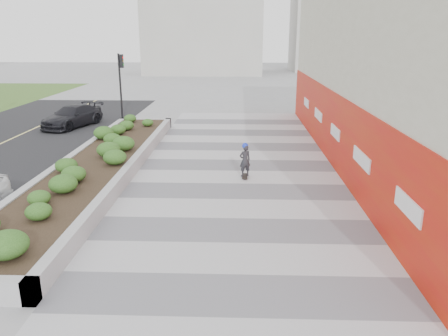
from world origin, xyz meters
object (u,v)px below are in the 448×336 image
(planter, at_px, (99,162))
(car_dark, at_px, (72,116))
(skateboarder, at_px, (245,160))
(traffic_signal_near, at_px, (121,78))

(planter, height_order, car_dark, car_dark)
(planter, bearing_deg, skateboarder, -4.68)
(traffic_signal_near, distance_m, car_dark, 3.75)
(skateboarder, bearing_deg, car_dark, 138.28)
(planter, bearing_deg, car_dark, 116.14)
(planter, xyz_separation_m, car_dark, (-4.40, 8.97, 0.21))
(skateboarder, height_order, car_dark, skateboarder)
(traffic_signal_near, bearing_deg, skateboarder, -55.61)
(traffic_signal_near, distance_m, skateboarder, 13.46)
(traffic_signal_near, height_order, skateboarder, traffic_signal_near)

